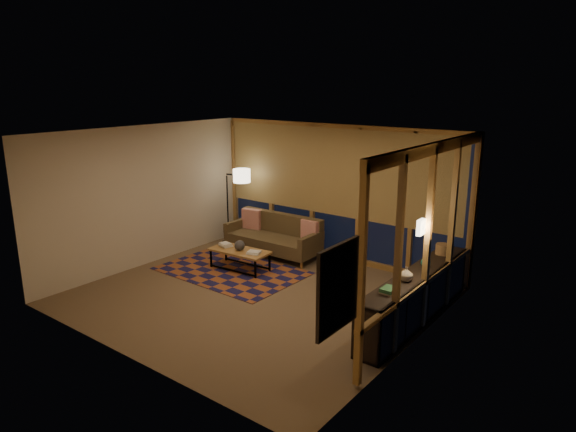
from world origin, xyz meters
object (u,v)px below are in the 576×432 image
Objects in this scene: coffee_table at (240,260)px; bookshelf at (416,297)px; floor_lamp at (228,205)px; sofa at (273,236)px.

bookshelf reaches higher than coffee_table.
bookshelf is (4.91, -1.13, -0.46)m from floor_lamp.
floor_lamp reaches higher than coffee_table.
floor_lamp reaches higher than bookshelf.
floor_lamp is 0.55× the size of bookshelf.
floor_lamp is (-1.32, 0.07, 0.44)m from sofa.
sofa is 0.65× the size of bookshelf.
coffee_table is at bearing -47.58° from floor_lamp.
floor_lamp is at bearing 167.00° from bookshelf.
floor_lamp is at bearing 175.78° from sofa.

